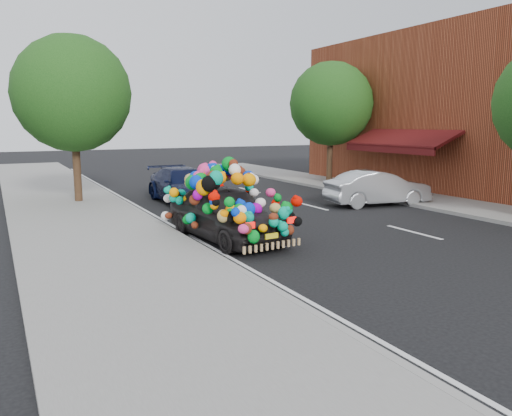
{
  "coord_description": "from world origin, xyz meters",
  "views": [
    {
      "loc": [
        -6.51,
        -9.87,
        2.95
      ],
      "look_at": [
        -1.27,
        0.08,
        1.05
      ],
      "focal_mm": 35.0,
      "sensor_mm": 36.0,
      "label": 1
    }
  ],
  "objects": [
    {
      "name": "ground",
      "position": [
        0.0,
        0.0,
        0.0
      ],
      "size": [
        100.0,
        100.0,
        0.0
      ],
      "primitive_type": "plane",
      "color": "black",
      "rests_on": "ground"
    },
    {
      "name": "sidewalk",
      "position": [
        -4.3,
        0.0,
        0.06
      ],
      "size": [
        4.0,
        60.0,
        0.12
      ],
      "primitive_type": "cube",
      "color": "gray",
      "rests_on": "ground"
    },
    {
      "name": "kerb",
      "position": [
        -2.35,
        0.0,
        0.07
      ],
      "size": [
        0.15,
        60.0,
        0.13
      ],
      "primitive_type": "cube",
      "color": "gray",
      "rests_on": "ground"
    },
    {
      "name": "footpath_far",
      "position": [
        8.2,
        3.0,
        0.06
      ],
      "size": [
        3.0,
        40.0,
        0.12
      ],
      "primitive_type": "cube",
      "color": "gray",
      "rests_on": "ground"
    },
    {
      "name": "lane_markings",
      "position": [
        3.6,
        0.0,
        0.01
      ],
      "size": [
        6.0,
        50.0,
        0.01
      ],
      "primitive_type": null,
      "color": "silver",
      "rests_on": "ground"
    },
    {
      "name": "tree_near_sidewalk",
      "position": [
        -3.8,
        9.5,
        4.02
      ],
      "size": [
        4.2,
        4.2,
        6.13
      ],
      "color": "#332114",
      "rests_on": "ground"
    },
    {
      "name": "tree_far_b",
      "position": [
        8.0,
        10.0,
        3.89
      ],
      "size": [
        4.0,
        4.0,
        5.9
      ],
      "color": "#332114",
      "rests_on": "ground"
    },
    {
      "name": "plush_art_car",
      "position": [
        -1.33,
        1.68,
        1.04
      ],
      "size": [
        2.41,
        4.48,
        2.05
      ],
      "rotation": [
        0.0,
        0.0,
        0.09
      ],
      "color": "black",
      "rests_on": "ground"
    },
    {
      "name": "navy_sedan",
      "position": [
        -0.22,
        7.9,
        0.66
      ],
      "size": [
        1.85,
        4.54,
        1.32
      ],
      "primitive_type": "imported",
      "rotation": [
        0.0,
        0.0,
        0.0
      ],
      "color": "black",
      "rests_on": "ground"
    },
    {
      "name": "silver_hatchback",
      "position": [
        5.86,
        4.07,
        0.63
      ],
      "size": [
        4.02,
        1.97,
        1.27
      ],
      "primitive_type": "imported",
      "rotation": [
        0.0,
        0.0,
        1.4
      ],
      "color": "#AFB2B6",
      "rests_on": "ground"
    }
  ]
}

